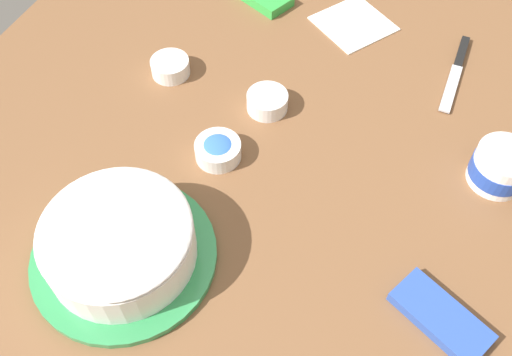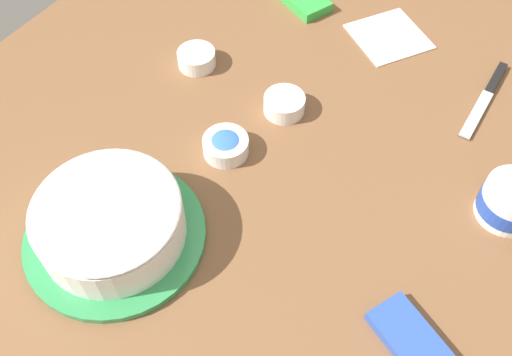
# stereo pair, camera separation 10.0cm
# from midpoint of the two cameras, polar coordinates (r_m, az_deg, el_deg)

# --- Properties ---
(ground_plane) EXTENTS (1.54, 1.54, 0.00)m
(ground_plane) POSITION_cam_midpoint_polar(r_m,az_deg,el_deg) (1.07, 3.60, 1.96)
(ground_plane) COLOR brown
(frosted_cake) EXTENTS (0.31, 0.31, 0.11)m
(frosted_cake) POSITION_cam_midpoint_polar(r_m,az_deg,el_deg) (0.95, -16.47, -6.52)
(frosted_cake) COLOR #339351
(frosted_cake) RESTS_ON ground_plane
(frosting_tub) EXTENTS (0.10, 0.10, 0.07)m
(frosting_tub) POSITION_cam_midpoint_polar(r_m,az_deg,el_deg) (1.08, 20.92, 0.93)
(frosting_tub) COLOR white
(frosting_tub) RESTS_ON ground_plane
(spreading_knife) EXTENTS (0.02, 0.24, 0.01)m
(spreading_knife) POSITION_cam_midpoint_polar(r_m,az_deg,el_deg) (1.28, 17.40, 10.47)
(spreading_knife) COLOR silver
(spreading_knife) RESTS_ON ground_plane
(sprinkle_bowl_yellow) EXTENTS (0.08, 0.08, 0.04)m
(sprinkle_bowl_yellow) POSITION_cam_midpoint_polar(r_m,az_deg,el_deg) (1.14, -1.39, 7.54)
(sprinkle_bowl_yellow) COLOR white
(sprinkle_bowl_yellow) RESTS_ON ground_plane
(sprinkle_bowl_blue) EXTENTS (0.09, 0.09, 0.04)m
(sprinkle_bowl_blue) POSITION_cam_midpoint_polar(r_m,az_deg,el_deg) (1.06, -6.52, 2.68)
(sprinkle_bowl_blue) COLOR white
(sprinkle_bowl_blue) RESTS_ON ground_plane
(sprinkle_bowl_green) EXTENTS (0.08, 0.08, 0.03)m
(sprinkle_bowl_green) POSITION_cam_midpoint_polar(r_m,az_deg,el_deg) (1.23, -10.92, 10.76)
(sprinkle_bowl_green) COLOR white
(sprinkle_bowl_green) RESTS_ON ground_plane
(candy_box_upper) EXTENTS (0.17, 0.13, 0.02)m
(candy_box_upper) POSITION_cam_midpoint_polar(r_m,az_deg,el_deg) (0.93, 15.03, -13.54)
(candy_box_upper) COLOR #2D51B2
(candy_box_upper) RESTS_ON ground_plane
(paper_napkin) EXTENTS (0.21, 0.21, 0.01)m
(paper_napkin) POSITION_cam_midpoint_polar(r_m,az_deg,el_deg) (1.35, 7.60, 15.00)
(paper_napkin) COLOR white
(paper_napkin) RESTS_ON ground_plane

